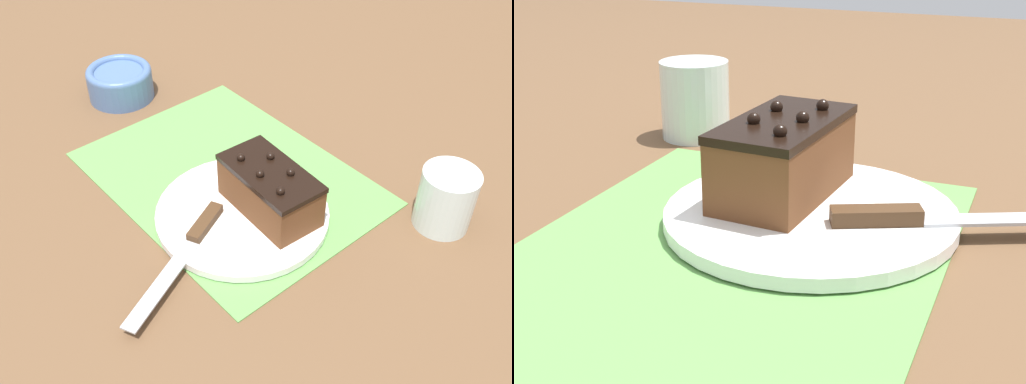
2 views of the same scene
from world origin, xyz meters
TOP-DOWN VIEW (x-y plane):
  - ground_plane at (0.00, 0.00)m, footprint 3.00×3.00m
  - placemat_woven at (0.00, 0.00)m, footprint 0.46×0.34m
  - cake_plate at (-0.09, 0.04)m, footprint 0.26×0.26m
  - chocolate_cake at (-0.11, 0.01)m, footprint 0.16×0.09m
  - serving_knife at (-0.09, 0.14)m, footprint 0.12×0.23m
  - drinking_glass at (-0.29, -0.17)m, footprint 0.08×0.08m
  - small_bowl at (0.33, 0.00)m, footprint 0.12×0.12m

SIDE VIEW (x-z plane):
  - ground_plane at x=0.00m, z-range 0.00..0.00m
  - placemat_woven at x=0.00m, z-range 0.00..0.00m
  - cake_plate at x=-0.09m, z-range 0.00..0.02m
  - serving_knife at x=-0.09m, z-range 0.01..0.03m
  - small_bowl at x=0.33m, z-range 0.00..0.06m
  - drinking_glass at x=-0.29m, z-range 0.00..0.09m
  - chocolate_cake at x=-0.11m, z-range 0.01..0.09m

